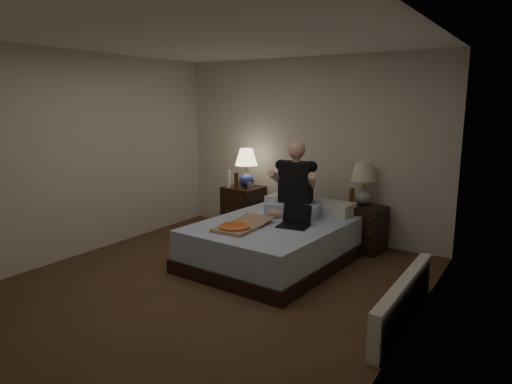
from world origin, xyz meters
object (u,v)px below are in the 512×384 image
Objects in this scene: beer_bottle_right at (352,197)px; radiator at (403,301)px; lamp_left at (246,168)px; laptop at (293,217)px; bed at (274,242)px; lamp_right at (363,183)px; beer_bottle_left at (236,181)px; person at (295,179)px; soda_can at (249,186)px; water_bottle at (228,179)px; pizza_box at (235,227)px; nightstand_left at (244,209)px; nightstand_right at (366,229)px.

beer_bottle_right is 2.07m from radiator.
laptop is (1.31, -0.99, -0.34)m from lamp_left.
radiator is at bearing -19.03° from bed.
lamp_right is 2.43× the size of beer_bottle_left.
person is at bearing -135.12° from lamp_right.
lamp_left is at bearing 136.91° from soda_can.
lamp_right is 1.93m from water_bottle.
laptop is 0.21× the size of radiator.
pizza_box is 1.94m from radiator.
lamp_left reaches higher than bed.
nightstand_left is at bearing 41.97° from water_bottle.
water_bottle is at bearing -170.29° from lamp_right.
pizza_box is at bearing -118.29° from lamp_right.
soda_can reaches higher than nightstand_left.
bed is at bearing -31.56° from water_bottle.
pizza_box is at bearing -55.83° from beer_bottle_left.
nightstand_left is at bearing -178.64° from beer_bottle_right.
radiator is (2.77, -1.44, -0.59)m from beer_bottle_left.
nightstand_right is 2.07m from water_bottle.
beer_bottle_left reaches higher than beer_bottle_right.
bed is 1.42m from lamp_right.
pizza_box reaches higher than bed.
beer_bottle_left is at bearing -163.17° from nightstand_right.
nightstand_left is at bearing 143.20° from bed.
laptop is (-0.49, -1.07, 0.32)m from nightstand_right.
bed is at bearing -122.22° from beer_bottle_right.
nightstand_right is at bearing 5.62° from nightstand_left.
beer_bottle_left is at bearing -172.51° from beer_bottle_right.
lamp_left reaches higher than beer_bottle_left.
soda_can is 0.11× the size of person.
nightstand_right is at bearing 56.27° from bed.
lamp_right is 1.23m from laptop.
nightstand_left is 3.21m from radiator.
beer_bottle_left reaches higher than bed.
soda_can is at bearing 28.29° from beer_bottle_left.
water_bottle is at bearing 127.05° from pizza_box.
water_bottle is 1.68m from pizza_box.
lamp_right is at bearing 33.45° from person.
lamp_right is at bearing 9.57° from soda_can.
soda_can is (0.33, 0.06, -0.07)m from water_bottle.
nightstand_right is at bearing 118.71° from radiator.
laptop is at bearing 44.56° from pizza_box.
beer_bottle_left is at bearing 142.93° from laptop.
pizza_box is (0.83, -1.48, -0.42)m from lamp_left.
soda_can reaches higher than pizza_box.
laptop is (0.25, -0.49, -0.35)m from person.
person is (1.09, -0.29, 0.17)m from beer_bottle_left.
water_bottle is at bearing 144.95° from laptop.
beer_bottle_right is 1.69m from pizza_box.
person is at bearing -15.07° from beer_bottle_left.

